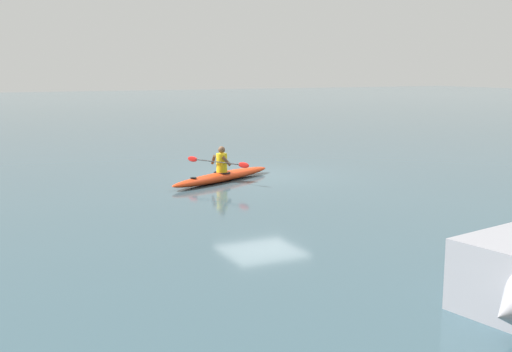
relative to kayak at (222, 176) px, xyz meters
The scene contains 3 objects.
ground_plane 1.57m from the kayak, 165.80° to the right, with size 160.00×160.00×0.00m, color #334C56.
kayak is the anchor object (origin of this frame).
kayaker 0.48m from the kayak, 25.95° to the left, with size 1.10×2.19×0.78m.
Camera 1 is at (8.87, 17.64, 3.35)m, focal length 44.25 mm.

